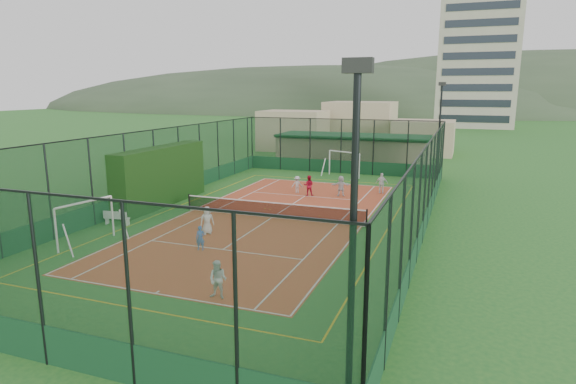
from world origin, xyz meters
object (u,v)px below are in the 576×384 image
(futsal_goal_far, at_px, (344,164))
(floodlight_se, at_px, (352,257))
(child_far_back, at_px, (341,186))
(coach, at_px, (309,185))
(floodlight_ne, at_px, (439,132))
(clubhouse, at_px, (353,150))
(white_bench, at_px, (117,218))
(futsal_goal_near, at_px, (86,223))
(child_near_mid, at_px, (200,238))
(child_far_right, at_px, (382,183))
(child_far_left, at_px, (297,185))
(apartment_tower, at_px, (478,52))
(child_near_left, at_px, (207,220))
(child_near_right, at_px, (218,280))

(futsal_goal_far, bearing_deg, floodlight_se, -52.48)
(child_far_back, distance_m, coach, 2.36)
(floodlight_ne, relative_size, clubhouse, 0.54)
(white_bench, bearing_deg, futsal_goal_near, -81.32)
(child_near_mid, bearing_deg, child_far_right, 52.51)
(floodlight_ne, height_order, child_far_left, floodlight_ne)
(floodlight_ne, distance_m, child_far_left, 13.79)
(child_far_left, height_order, coach, coach)
(apartment_tower, height_order, coach, apartment_tower)
(child_near_left, distance_m, child_far_back, 12.50)
(futsal_goal_far, bearing_deg, apartment_tower, 104.06)
(child_near_right, distance_m, child_far_back, 18.78)
(child_near_mid, relative_size, child_far_left, 0.92)
(white_bench, xyz_separation_m, child_near_left, (5.77, 0.22, 0.33))
(apartment_tower, bearing_deg, child_near_right, -95.83)
(futsal_goal_near, distance_m, child_far_right, 20.99)
(futsal_goal_near, xyz_separation_m, child_near_left, (4.83, 3.62, -0.32))
(white_bench, bearing_deg, child_near_left, -4.61)
(child_far_right, bearing_deg, futsal_goal_far, -57.25)
(futsal_goal_near, height_order, coach, futsal_goal_near)
(child_near_left, distance_m, child_far_right, 15.38)
(child_near_left, distance_m, child_near_right, 8.40)
(child_near_left, height_order, child_near_right, child_near_left)
(child_far_left, bearing_deg, child_far_back, 166.46)
(apartment_tower, height_order, child_far_right, apartment_tower)
(clubhouse, distance_m, futsal_goal_far, 6.71)
(futsal_goal_far, xyz_separation_m, child_near_mid, (-1.71, -22.14, -0.50))
(child_far_left, bearing_deg, child_near_right, 83.76)
(floodlight_se, distance_m, child_far_left, 25.85)
(apartment_tower, relative_size, child_far_left, 23.18)
(apartment_tower, relative_size, futsal_goal_near, 8.96)
(floodlight_ne, bearing_deg, coach, -130.40)
(futsal_goal_near, bearing_deg, child_near_left, -42.14)
(apartment_tower, relative_size, child_near_left, 20.08)
(child_near_right, bearing_deg, coach, 95.34)
(floodlight_se, xyz_separation_m, futsal_goal_near, (-15.46, 8.67, -3.04))
(child_near_left, relative_size, coach, 1.00)
(child_near_left, distance_m, child_far_left, 11.56)
(floodlight_se, distance_m, child_near_left, 16.60)
(floodlight_se, distance_m, futsal_goal_near, 17.99)
(child_near_mid, xyz_separation_m, coach, (1.17, 13.51, 0.15))
(floodlight_se, xyz_separation_m, white_bench, (-16.40, 12.08, -3.70))
(futsal_goal_near, bearing_deg, apartment_tower, -0.81)
(futsal_goal_far, height_order, coach, futsal_goal_far)
(floodlight_ne, height_order, child_near_mid, floodlight_ne)
(clubhouse, bearing_deg, futsal_goal_near, -102.91)
(futsal_goal_far, bearing_deg, clubhouse, 119.83)
(child_near_left, relative_size, child_near_right, 1.02)
(apartment_tower, bearing_deg, white_bench, -102.89)
(white_bench, bearing_deg, coach, 47.83)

